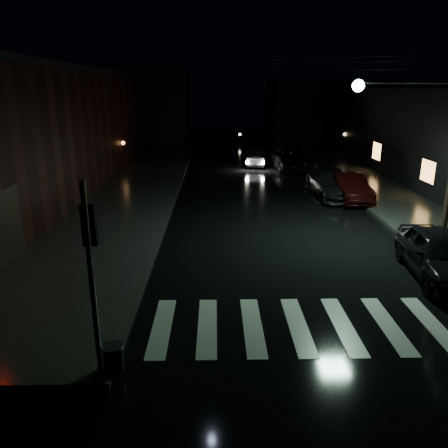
{
  "coord_description": "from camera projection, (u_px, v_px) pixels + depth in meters",
  "views": [
    {
      "loc": [
        0.24,
        -9.69,
        6.04
      ],
      "look_at": [
        0.52,
        4.46,
        1.6
      ],
      "focal_mm": 35.0,
      "sensor_mm": 36.0,
      "label": 1
    }
  ],
  "objects": [
    {
      "name": "building_left",
      "position": [
        2.0,
        134.0,
        25.04
      ],
      "size": [
        10.0,
        36.0,
        7.0
      ],
      "primitive_type": "cube",
      "color": "black",
      "rests_on": "ground"
    },
    {
      "name": "parked_car_a",
      "position": [
        439.0,
        254.0,
        14.36
      ],
      "size": [
        2.36,
        4.83,
        1.59
      ],
      "primitive_type": "imported",
      "rotation": [
        0.0,
        0.0,
        -0.11
      ],
      "color": "black",
      "rests_on": "ground"
    },
    {
      "name": "ground",
      "position": [
        207.0,
        337.0,
        11.05
      ],
      "size": [
        120.0,
        120.0,
        0.0
      ],
      "primitive_type": "plane",
      "color": "black",
      "rests_on": "ground"
    },
    {
      "name": "utility_pole",
      "position": [
        442.0,
        127.0,
        16.51
      ],
      "size": [
        4.92,
        0.44,
        8.0
      ],
      "color": "black",
      "rests_on": "ground"
    },
    {
      "name": "parked_car_c",
      "position": [
        331.0,
        183.0,
        25.12
      ],
      "size": [
        2.44,
        5.5,
        1.57
      ],
      "primitive_type": "imported",
      "rotation": [
        0.0,
        0.0,
        0.05
      ],
      "color": "black",
      "rests_on": "ground"
    },
    {
      "name": "sidewalk_left",
      "position": [
        122.0,
        199.0,
        24.29
      ],
      "size": [
        6.0,
        44.0,
        0.15
      ],
      "primitive_type": "cube",
      "color": "#282826",
      "rests_on": "ground"
    },
    {
      "name": "oncoming_car",
      "position": [
        256.0,
        158.0,
        34.98
      ],
      "size": [
        1.83,
        4.05,
        1.29
      ],
      "primitive_type": "imported",
      "rotation": [
        0.0,
        0.0,
        3.02
      ],
      "color": "black",
      "rests_on": "ground"
    },
    {
      "name": "signal_pole_corner",
      "position": [
        103.0,
        312.0,
        9.15
      ],
      "size": [
        0.68,
        0.61,
        4.2
      ],
      "color": "slate",
      "rests_on": "ground"
    },
    {
      "name": "building_far_right",
      "position": [
        328.0,
        109.0,
        53.19
      ],
      "size": [
        14.0,
        10.0,
        7.0
      ],
      "primitive_type": "cube",
      "color": "black",
      "rests_on": "ground"
    },
    {
      "name": "crosswalk",
      "position": [
        320.0,
        325.0,
        11.58
      ],
      "size": [
        9.0,
        3.0,
        0.01
      ],
      "primitive_type": "cube",
      "color": "beige",
      "rests_on": "ground"
    },
    {
      "name": "parked_car_d",
      "position": [
        291.0,
        159.0,
        33.5
      ],
      "size": [
        3.28,
        6.1,
        1.63
      ],
      "primitive_type": "imported",
      "rotation": [
        0.0,
        0.0,
        0.1
      ],
      "color": "black",
      "rests_on": "ground"
    },
    {
      "name": "building_far_left",
      "position": [
        130.0,
        105.0,
        52.6
      ],
      "size": [
        14.0,
        10.0,
        8.0
      ],
      "primitive_type": "cube",
      "color": "black",
      "rests_on": "ground"
    },
    {
      "name": "parked_car_b",
      "position": [
        348.0,
        187.0,
        24.24
      ],
      "size": [
        1.73,
        4.63,
        1.51
      ],
      "primitive_type": "imported",
      "rotation": [
        0.0,
        0.0,
        0.03
      ],
      "color": "black",
      "rests_on": "ground"
    },
    {
      "name": "sidewalk_right",
      "position": [
        389.0,
        198.0,
        24.57
      ],
      "size": [
        4.0,
        44.0,
        0.15
      ],
      "primitive_type": "cube",
      "color": "#282826",
      "rests_on": "ground"
    }
  ]
}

